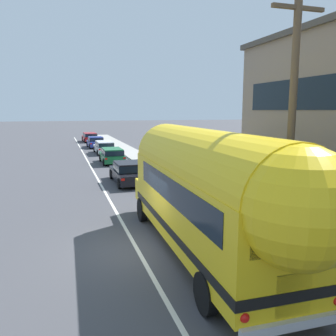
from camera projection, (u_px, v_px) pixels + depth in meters
ground_plane at (137, 250)px, 11.75m from camera, size 300.00×300.00×0.00m
lane_markings at (126, 180)px, 23.58m from camera, size 4.06×80.00×0.01m
sidewalk_slab at (180, 181)px, 22.64m from camera, size 2.26×90.00×0.15m
utility_pole at (292, 119)px, 10.77m from camera, size 1.80×0.24×8.50m
painted_bus at (210, 190)px, 10.48m from camera, size 2.76×11.66×4.12m
car_lead at (129, 172)px, 22.48m from camera, size 2.04×4.71×1.37m
car_second at (112, 155)px, 30.77m from camera, size 1.90×4.31×1.37m
car_third at (104, 146)px, 37.72m from camera, size 1.95×4.72×1.37m
car_fourth at (96, 142)px, 44.02m from camera, size 2.08×4.46×1.37m
car_fifth at (90, 137)px, 51.87m from camera, size 2.15×4.81×1.37m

